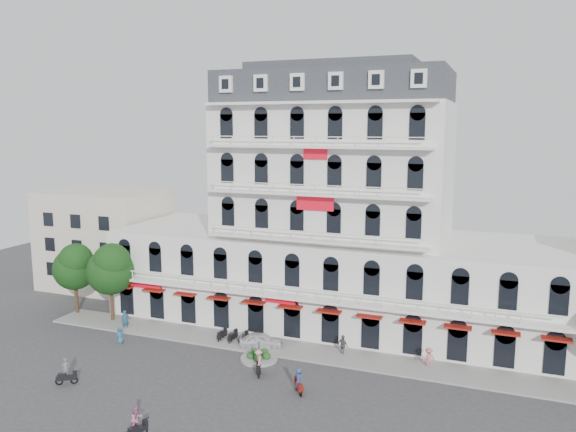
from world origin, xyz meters
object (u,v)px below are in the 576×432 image
Objects in this scene: rider_southwest at (137,422)px; rider_center at (259,362)px; rider_west at (66,373)px; rider_east at (299,381)px; parked_car at (261,340)px.

rider_center is at bearing -0.58° from rider_southwest.
rider_west is 10.72m from rider_southwest.
rider_west is 18.05m from rider_east.
rider_southwest is at bearing -56.34° from rider_west.
rider_west is 14.91m from rider_center.
rider_east is (6.20, -7.10, 0.28)m from parked_car.
rider_center is (3.48, 11.30, -0.02)m from rider_southwest.
rider_center is at bearing -176.18° from parked_car.
rider_center reaches higher than parked_car.
rider_west reaches higher than rider_east.
rider_southwest reaches higher than rider_center.
rider_southwest is (-1.36, -16.63, 0.47)m from parked_car.
rider_southwest is at bearing -42.41° from rider_center.
rider_west is 1.00× the size of rider_center.
parked_car is 1.99× the size of rider_east.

